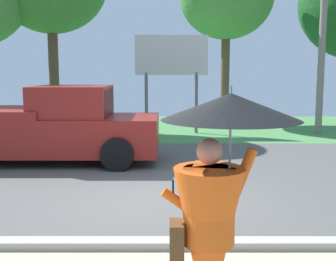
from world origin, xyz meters
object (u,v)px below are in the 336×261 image
at_px(monk_pedestrian, 213,201).
at_px(utility_pole, 321,33).
at_px(roadside_billboard, 170,62).
at_px(pickup_truck, 52,127).

relative_size(monk_pedestrian, utility_pole, 0.32).
distance_m(monk_pedestrian, roadside_billboard, 12.19).
xyz_separation_m(monk_pedestrian, utility_pole, (5.01, 11.93, 2.38)).
bearing_deg(pickup_truck, monk_pedestrian, -60.34).
height_order(utility_pole, roadside_billboard, utility_pole).
relative_size(pickup_truck, utility_pole, 0.77).
relative_size(utility_pole, roadside_billboard, 1.93).
height_order(pickup_truck, roadside_billboard, roadside_billboard).
relative_size(monk_pedestrian, pickup_truck, 0.41).
distance_m(monk_pedestrian, pickup_truck, 7.81).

